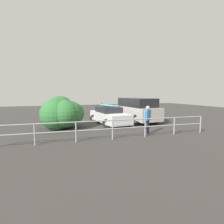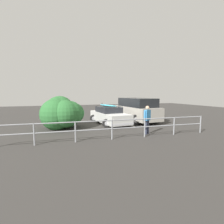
# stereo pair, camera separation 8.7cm
# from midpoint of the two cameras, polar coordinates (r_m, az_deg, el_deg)

# --- Properties ---
(ground_plane) EXTENTS (44.00, 44.00, 0.02)m
(ground_plane) POSITION_cam_midpoint_polar(r_m,az_deg,el_deg) (13.96, 1.37, -3.48)
(ground_plane) COLOR #383533
(ground_plane) RESTS_ON ground
(parking_stripe) EXTENTS (0.12, 3.73, 0.00)m
(parking_stripe) POSITION_cam_midpoint_polar(r_m,az_deg,el_deg) (13.94, 3.77, -3.45)
(parking_stripe) COLOR silver
(parking_stripe) RESTS_ON ground
(sedan_car) EXTENTS (2.53, 4.49, 1.56)m
(sedan_car) POSITION_cam_midpoint_polar(r_m,az_deg,el_deg) (13.46, -1.09, -1.14)
(sedan_car) COLOR silver
(sedan_car) RESTS_ON ground
(suv_car) EXTENTS (2.92, 4.79, 1.92)m
(suv_car) POSITION_cam_midpoint_polar(r_m,az_deg,el_deg) (14.54, 7.89, 0.82)
(suv_car) COLOR #9E998E
(suv_car) RESTS_ON ground
(person_bystander) EXTENTS (0.55, 0.39, 1.62)m
(person_bystander) POSITION_cam_midpoint_polar(r_m,az_deg,el_deg) (10.10, 11.30, -1.67)
(person_bystander) COLOR #33384C
(person_bystander) RESTS_ON ground
(railing_fence) EXTENTS (10.90, 0.57, 1.00)m
(railing_fence) POSITION_cam_midpoint_polar(r_m,az_deg,el_deg) (8.77, -0.10, -4.69)
(railing_fence) COLOR gray
(railing_fence) RESTS_ON ground
(bush_near_left) EXTENTS (2.90, 2.73, 2.22)m
(bush_near_left) POSITION_cam_midpoint_polar(r_m,az_deg,el_deg) (11.93, -15.87, -0.28)
(bush_near_left) COLOR #4C3828
(bush_near_left) RESTS_ON ground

